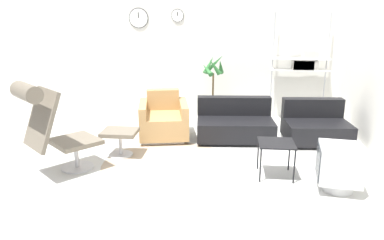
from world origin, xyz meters
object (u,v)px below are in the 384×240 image
(potted_plant, at_px, (213,91))
(shelf_unit, at_px, (304,63))
(side_table, at_px, (276,146))
(couch_second, at_px, (315,127))
(lounge_chair, at_px, (49,121))
(crt_television, at_px, (339,166))
(ottoman, at_px, (120,136))
(couch_low, at_px, (235,125))
(armchair_red, at_px, (164,121))

(potted_plant, relative_size, shelf_unit, 0.63)
(side_table, bearing_deg, couch_second, 60.77)
(lounge_chair, bearing_deg, crt_television, 39.84)
(potted_plant, height_order, shelf_unit, shelf_unit)
(side_table, bearing_deg, crt_television, -26.09)
(ottoman, relative_size, couch_low, 0.39)
(armchair_red, relative_size, couch_low, 0.78)
(couch_low, relative_size, shelf_unit, 0.64)
(armchair_red, relative_size, potted_plant, 0.78)
(armchair_red, distance_m, side_table, 2.26)
(ottoman, distance_m, couch_second, 3.20)
(side_table, height_order, shelf_unit, shelf_unit)
(couch_low, xyz_separation_m, side_table, (0.51, -1.48, 0.17))
(armchair_red, bearing_deg, couch_second, 169.73)
(shelf_unit, bearing_deg, crt_television, -91.73)
(lounge_chair, bearing_deg, couch_low, 77.24)
(ottoman, height_order, couch_second, couch_second)
(ottoman, height_order, potted_plant, potted_plant)
(side_table, bearing_deg, shelf_unit, 73.86)
(ottoman, bearing_deg, side_table, -13.35)
(couch_low, height_order, couch_second, same)
(lounge_chair, distance_m, armchair_red, 2.11)
(potted_plant, bearing_deg, lounge_chair, -125.44)
(couch_second, height_order, side_table, couch_second)
(potted_plant, bearing_deg, ottoman, -122.84)
(ottoman, distance_m, side_table, 2.29)
(lounge_chair, xyz_separation_m, crt_television, (3.61, -0.11, -0.44))
(couch_low, height_order, potted_plant, potted_plant)
(ottoman, xyz_separation_m, side_table, (2.23, -0.53, 0.12))
(ottoman, xyz_separation_m, couch_second, (3.05, 0.94, -0.06))
(crt_television, bearing_deg, potted_plant, 37.74)
(crt_television, relative_size, shelf_unit, 0.27)
(couch_low, relative_size, crt_television, 2.33)
(ottoman, height_order, side_table, side_table)
(ottoman, relative_size, couch_second, 0.48)
(crt_television, xyz_separation_m, potted_plant, (-1.64, 2.89, 0.29))
(couch_low, xyz_separation_m, potted_plant, (-0.42, 1.06, 0.36))
(couch_second, relative_size, crt_television, 1.89)
(ottoman, height_order, crt_television, crt_television)
(ottoman, relative_size, potted_plant, 0.39)
(crt_television, distance_m, potted_plant, 3.33)
(lounge_chair, bearing_deg, shelf_unit, 80.57)
(ottoman, xyz_separation_m, armchair_red, (0.50, 0.92, -0.01))
(side_table, xyz_separation_m, shelf_unit, (0.80, 2.77, 0.72))
(couch_low, xyz_separation_m, shelf_unit, (1.31, 1.29, 0.90))
(lounge_chair, distance_m, couch_low, 2.99)
(couch_second, distance_m, side_table, 1.70)
(armchair_red, height_order, couch_low, armchair_red)
(side_table, relative_size, crt_television, 0.82)
(armchair_red, xyz_separation_m, side_table, (1.73, -1.45, 0.13))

